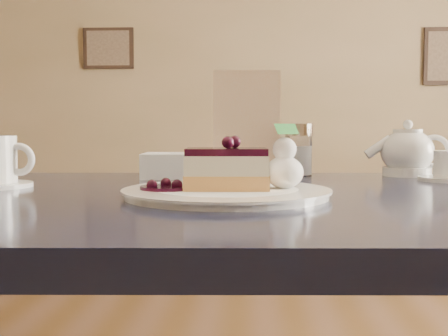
{
  "coord_description": "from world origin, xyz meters",
  "views": [
    {
      "loc": [
        -0.06,
        -0.58,
        0.9
      ],
      "look_at": [
        -0.1,
        0.21,
        0.85
      ],
      "focal_mm": 45.0,
      "sensor_mm": 36.0,
      "label": 1
    }
  ],
  "objects_px": {
    "cheesecake_slice": "(226,169)",
    "tea_set": "(415,156)",
    "main_table": "(226,243)",
    "dessert_plate": "(226,193)"
  },
  "relations": [
    {
      "from": "cheesecake_slice",
      "to": "tea_set",
      "type": "relative_size",
      "value": 0.55
    },
    {
      "from": "cheesecake_slice",
      "to": "tea_set",
      "type": "height_order",
      "value": "tea_set"
    },
    {
      "from": "main_table",
      "to": "dessert_plate",
      "type": "bearing_deg",
      "value": -90.0
    },
    {
      "from": "dessert_plate",
      "to": "tea_set",
      "type": "height_order",
      "value": "tea_set"
    },
    {
      "from": "cheesecake_slice",
      "to": "tea_set",
      "type": "distance_m",
      "value": 0.55
    },
    {
      "from": "dessert_plate",
      "to": "tea_set",
      "type": "xyz_separation_m",
      "value": [
        0.4,
        0.39,
        0.04
      ]
    },
    {
      "from": "tea_set",
      "to": "cheesecake_slice",
      "type": "bearing_deg",
      "value": -135.59
    },
    {
      "from": "dessert_plate",
      "to": "tea_set",
      "type": "relative_size",
      "value": 1.32
    },
    {
      "from": "dessert_plate",
      "to": "cheesecake_slice",
      "type": "bearing_deg",
      "value": 116.57
    },
    {
      "from": "dessert_plate",
      "to": "cheesecake_slice",
      "type": "xyz_separation_m",
      "value": [
        -0.0,
        0.0,
        0.04
      ]
    }
  ]
}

